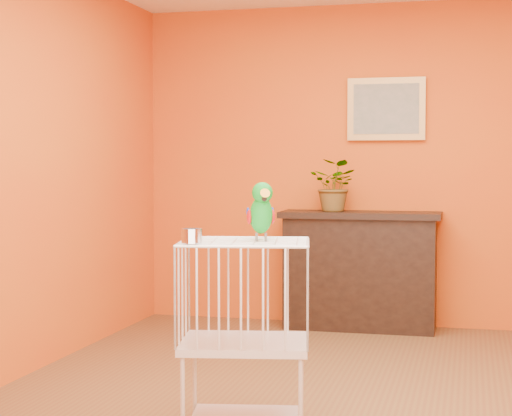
# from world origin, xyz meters

# --- Properties ---
(ground) EXTENTS (4.50, 4.50, 0.00)m
(ground) POSITION_xyz_m (0.00, 0.00, 0.00)
(ground) COLOR brown
(ground) RESTS_ON ground
(room_shell) EXTENTS (4.50, 4.50, 4.50)m
(room_shell) POSITION_xyz_m (0.00, 0.00, 1.58)
(room_shell) COLOR #CE5A13
(room_shell) RESTS_ON ground
(console_cabinet) EXTENTS (1.26, 0.45, 0.93)m
(console_cabinet) POSITION_xyz_m (-0.18, 2.03, 0.47)
(console_cabinet) COLOR black
(console_cabinet) RESTS_ON ground
(potted_plant) EXTENTS (0.47, 0.50, 0.32)m
(potted_plant) POSITION_xyz_m (-0.38, 2.06, 1.09)
(potted_plant) COLOR #26722D
(potted_plant) RESTS_ON console_cabinet
(framed_picture) EXTENTS (0.62, 0.04, 0.50)m
(framed_picture) POSITION_xyz_m (0.00, 2.22, 1.75)
(framed_picture) COLOR #B2823F
(framed_picture) RESTS_ON room_shell
(birdcage) EXTENTS (0.68, 0.57, 0.94)m
(birdcage) POSITION_xyz_m (-0.39, -0.74, 0.49)
(birdcage) COLOR silver
(birdcage) RESTS_ON ground
(feed_cup) EXTENTS (0.10, 0.10, 0.07)m
(feed_cup) POSITION_xyz_m (-0.59, -0.95, 0.98)
(feed_cup) COLOR silver
(feed_cup) RESTS_ON birdcage
(parrot) EXTENTS (0.17, 0.25, 0.29)m
(parrot) POSITION_xyz_m (-0.32, -0.70, 1.09)
(parrot) COLOR #59544C
(parrot) RESTS_ON birdcage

